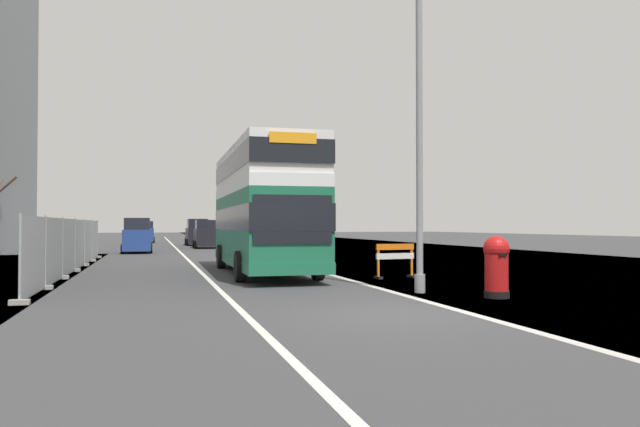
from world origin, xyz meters
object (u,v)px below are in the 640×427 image
(red_pillar_postbox, at_px, (496,264))
(car_oncoming_near, at_px, (137,237))
(roadworks_barrier, at_px, (395,257))
(double_decker_bus, at_px, (263,207))
(car_far_side, at_px, (145,232))
(lamppost_foreground, at_px, (419,127))
(car_receding_far, at_px, (197,233))
(car_receding_mid, at_px, (207,235))

(red_pillar_postbox, height_order, car_oncoming_near, car_oncoming_near)
(roadworks_barrier, bearing_deg, double_decker_bus, 140.40)
(double_decker_bus, relative_size, car_far_side, 2.82)
(lamppost_foreground, distance_m, car_receding_far, 40.91)
(double_decker_bus, bearing_deg, lamppost_foreground, -69.05)
(red_pillar_postbox, distance_m, car_oncoming_near, 29.54)
(lamppost_foreground, xyz_separation_m, car_receding_mid, (-2.82, 33.54, -3.44))
(red_pillar_postbox, relative_size, roadworks_barrier, 1.04)
(car_receding_mid, bearing_deg, lamppost_foreground, -85.20)
(roadworks_barrier, bearing_deg, lamppost_foreground, -104.06)
(double_decker_bus, xyz_separation_m, car_far_side, (-4.77, 42.77, -1.45))
(red_pillar_postbox, bearing_deg, car_receding_mid, 96.80)
(red_pillar_postbox, height_order, car_receding_mid, car_receding_mid)
(car_oncoming_near, relative_size, car_far_side, 1.05)
(roadworks_barrier, distance_m, car_receding_far, 36.56)
(car_receding_mid, relative_size, car_far_side, 0.99)
(car_receding_mid, distance_m, car_receding_far, 7.12)
(lamppost_foreground, relative_size, red_pillar_postbox, 6.07)
(red_pillar_postbox, bearing_deg, lamppost_foreground, 131.08)
(roadworks_barrier, relative_size, car_oncoming_near, 0.37)
(car_oncoming_near, bearing_deg, red_pillar_postbox, -71.67)
(car_oncoming_near, distance_m, car_receding_far, 15.00)
(double_decker_bus, height_order, lamppost_foreground, lamppost_foreground)
(roadworks_barrier, bearing_deg, red_pillar_postbox, -87.23)
(double_decker_bus, relative_size, red_pillar_postbox, 6.97)
(red_pillar_postbox, xyz_separation_m, car_far_side, (-9.07, 51.98, 0.20))
(car_far_side, bearing_deg, lamppost_foreground, -81.32)
(roadworks_barrier, height_order, car_receding_far, car_receding_far)
(double_decker_bus, relative_size, roadworks_barrier, 7.27)
(lamppost_foreground, xyz_separation_m, red_pillar_postbox, (1.37, -1.57, -3.64))
(car_receding_mid, distance_m, car_far_side, 17.57)
(lamppost_foreground, xyz_separation_m, car_receding_far, (-3.04, 40.65, -3.38))
(car_receding_mid, bearing_deg, red_pillar_postbox, -83.20)
(lamppost_foreground, height_order, roadworks_barrier, lamppost_foreground)
(double_decker_bus, bearing_deg, red_pillar_postbox, -65.01)
(double_decker_bus, relative_size, car_receding_mid, 2.85)
(double_decker_bus, relative_size, lamppost_foreground, 1.15)
(car_receding_mid, bearing_deg, roadworks_barrier, -82.39)
(double_decker_bus, xyz_separation_m, lamppost_foreground, (2.93, -7.65, 1.99))
(red_pillar_postbox, relative_size, car_oncoming_near, 0.38)
(car_receding_far, bearing_deg, double_decker_bus, -89.80)
(car_far_side, bearing_deg, car_receding_far, -64.50)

